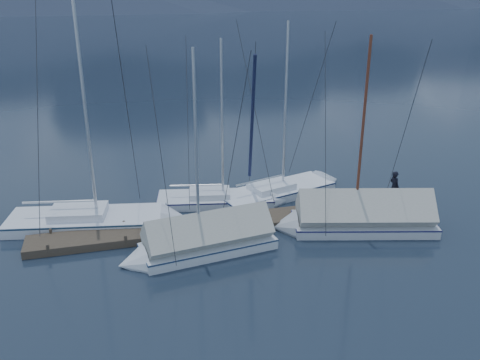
# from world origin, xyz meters

# --- Properties ---
(ground) EXTENTS (1000.00, 1000.00, 0.00)m
(ground) POSITION_xyz_m (0.00, 0.00, 0.00)
(ground) COLOR black
(ground) RESTS_ON ground
(dock) EXTENTS (18.00, 1.50, 0.54)m
(dock) POSITION_xyz_m (0.00, 2.00, 0.11)
(dock) COLOR #382D23
(dock) RESTS_ON ground
(mooring_posts) EXTENTS (15.12, 1.52, 0.35)m
(mooring_posts) POSITION_xyz_m (-0.50, 2.00, 0.35)
(mooring_posts) COLOR #382D23
(mooring_posts) RESTS_ON ground
(sailboat_open_left) EXTENTS (8.25, 3.81, 10.56)m
(sailboat_open_left) POSITION_xyz_m (-5.56, 3.59, 0.19)
(sailboat_open_left) COLOR silver
(sailboat_open_left) RESTS_ON ground
(sailboat_open_mid) EXTENTS (6.77, 3.17, 8.65)m
(sailboat_open_mid) POSITION_xyz_m (0.28, 4.57, 0.15)
(sailboat_open_mid) COLOR silver
(sailboat_open_mid) RESTS_ON ground
(sailboat_open_right) EXTENTS (7.36, 3.94, 9.37)m
(sailboat_open_right) POSITION_xyz_m (3.51, 5.12, 0.16)
(sailboat_open_right) COLOR white
(sailboat_open_right) RESTS_ON ground
(sailboat_covered_near) EXTENTS (7.38, 3.78, 9.18)m
(sailboat_covered_near) POSITION_xyz_m (4.64, 0.51, 0.46)
(sailboat_covered_near) COLOR #B8BDC5
(sailboat_covered_near) RESTS_ON ground
(sailboat_covered_far) EXTENTS (6.51, 2.91, 8.84)m
(sailboat_covered_far) POSITION_xyz_m (-2.30, 0.09, 0.43)
(sailboat_covered_far) COLOR silver
(sailboat_covered_far) RESTS_ON ground
(person) EXTENTS (0.49, 0.64, 1.58)m
(person) POSITION_xyz_m (7.50, 1.94, 1.13)
(person) COLOR black
(person) RESTS_ON dock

